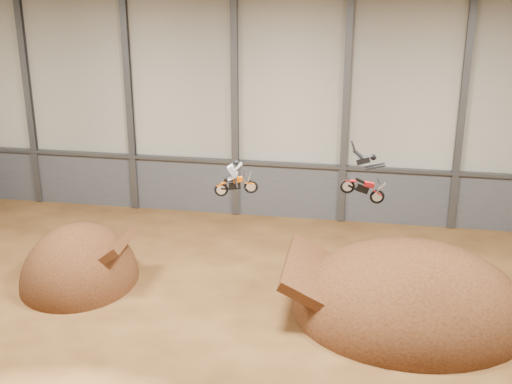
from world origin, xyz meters
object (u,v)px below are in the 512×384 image
takeoff_ramp (80,281)px  landing_ramp (409,312)px  fmx_rider_a (237,176)px  fmx_rider_b (361,173)px

takeoff_ramp → landing_ramp: bearing=-1.6°
takeoff_ramp → landing_ramp: size_ratio=0.61×
landing_ramp → takeoff_ramp: bearing=178.4°
landing_ramp → fmx_rider_a: (-8.18, -0.85, 6.77)m
landing_ramp → fmx_rider_b: bearing=-137.7°
landing_ramp → fmx_rider_b: (-2.62, -2.38, 7.76)m
fmx_rider_a → takeoff_ramp: bearing=162.8°
takeoff_ramp → fmx_rider_b: fmx_rider_b is taller
landing_ramp → fmx_rider_a: 10.65m
takeoff_ramp → fmx_rider_b: bearing=-11.4°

